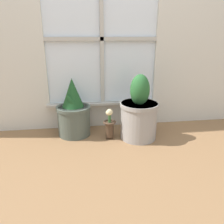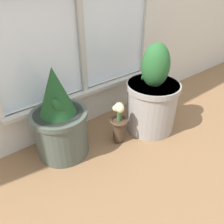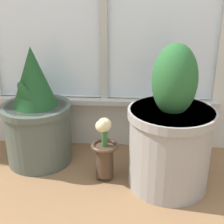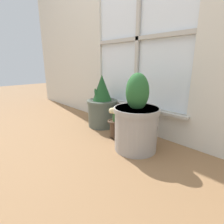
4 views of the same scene
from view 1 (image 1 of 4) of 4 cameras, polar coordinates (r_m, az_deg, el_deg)
ground_plane at (r=1.87m, az=-0.40°, el=-10.71°), size 10.00×10.00×0.00m
potted_plant_left at (r=2.15m, az=-10.01°, el=-0.07°), size 0.33×0.33×0.56m
potted_plant_right at (r=2.06m, az=7.04°, el=-0.53°), size 0.36×0.36×0.62m
flower_vase at (r=2.05m, az=-0.68°, el=-3.09°), size 0.12×0.12×0.30m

